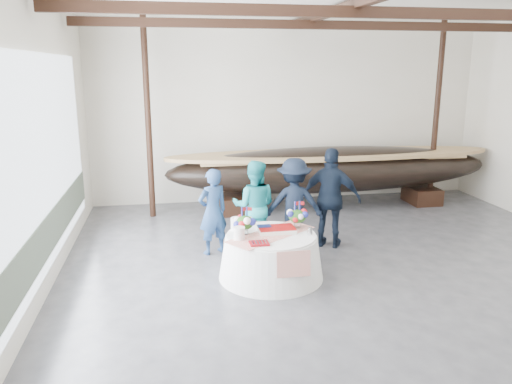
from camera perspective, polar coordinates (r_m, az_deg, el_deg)
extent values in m
cube|color=#3D3D42|center=(8.01, 13.94, -11.39)|extent=(10.00, 12.00, 0.01)
cube|color=silver|center=(12.99, 3.72, 9.00)|extent=(10.00, 0.02, 4.50)
cube|color=silver|center=(6.93, -25.98, 3.22)|extent=(0.02, 12.00, 4.50)
cube|color=black|center=(8.68, 11.46, 19.51)|extent=(9.80, 0.12, 0.18)
cube|color=black|center=(11.04, 6.50, 18.46)|extent=(9.80, 0.12, 0.18)
cylinder|color=black|center=(11.52, -12.23, 8.08)|extent=(0.14, 0.14, 4.50)
cylinder|color=black|center=(13.27, 19.92, 8.31)|extent=(0.14, 0.14, 4.50)
cube|color=silver|center=(7.91, -23.56, 2.80)|extent=(0.02, 7.00, 3.20)
cube|color=#596654|center=(8.17, -22.74, -4.77)|extent=(0.02, 7.00, 0.60)
cube|color=black|center=(11.99, -2.51, -1.36)|extent=(0.71, 0.91, 0.41)
cube|color=black|center=(13.50, 18.42, -0.33)|extent=(0.71, 0.91, 0.41)
ellipsoid|color=black|center=(12.36, 8.71, 2.58)|extent=(8.11, 1.62, 1.11)
cube|color=#9E7A4C|center=(12.30, 8.77, 3.97)|extent=(6.49, 1.06, 0.06)
cone|color=white|center=(8.28, 1.72, -7.41)|extent=(1.72, 1.72, 0.71)
cylinder|color=white|center=(8.15, 1.74, -5.01)|extent=(1.46, 1.46, 0.04)
cube|color=red|center=(8.14, 1.74, -4.86)|extent=(1.62, 1.37, 0.01)
cube|color=white|center=(8.26, 2.34, -4.36)|extent=(0.60, 0.40, 0.07)
cylinder|color=white|center=(7.88, -1.93, -4.75)|extent=(0.18, 0.18, 0.21)
cylinder|color=white|center=(8.32, -2.29, -3.68)|extent=(0.18, 0.18, 0.22)
cube|color=maroon|center=(7.70, 0.37, -5.89)|extent=(0.30, 0.24, 0.03)
cone|color=silver|center=(8.16, 6.17, -4.48)|extent=(0.09, 0.09, 0.12)
imported|color=navy|center=(9.21, -4.96, -2.25)|extent=(0.69, 0.59, 1.61)
imported|color=teal|center=(9.34, -0.20, -1.61)|extent=(0.98, 0.85, 1.73)
imported|color=black|center=(9.42, 4.34, -1.40)|extent=(1.21, 0.79, 1.76)
imported|color=black|center=(9.60, 8.57, -0.71)|extent=(1.22, 0.96, 1.93)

